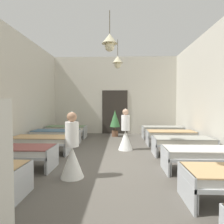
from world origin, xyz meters
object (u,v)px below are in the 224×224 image
Objects in this scene: bed_left_row_3 at (41,140)px; bed_left_row_2 at (16,152)px; nurse_near_aisle at (125,135)px; bed_right_row_2 at (204,154)px; bed_right_row_3 at (183,142)px; bed_right_row_5 at (162,129)px; bed_left_row_4 at (56,133)px; potted_plant at (115,120)px; bed_left_row_5 at (67,129)px; nurse_mid_aisle at (72,154)px; bed_right_row_4 at (171,134)px.

bed_left_row_2 is at bearing -90.00° from bed_left_row_3.
bed_left_row_3 is 2.89m from nurse_near_aisle.
bed_right_row_2 is 1.53m from bed_right_row_3.
bed_left_row_3 is at bearing 180.00° from bed_right_row_3.
bed_left_row_3 is 5.56m from bed_right_row_5.
bed_left_row_4 is 4.89m from bed_right_row_5.
potted_plant is at bearing 65.02° from bed_left_row_2.
bed_left_row_5 is (0.00, 4.60, 0.00)m from bed_left_row_2.
bed_left_row_4 is at bearing -161.73° from bed_right_row_5.
bed_left_row_4 is (0.00, 3.07, 0.00)m from bed_left_row_2.
potted_plant reaches higher than bed_right_row_2.
bed_right_row_5 is 3.02m from nurse_near_aisle.
bed_left_row_4 and bed_right_row_5 have the same top height.
nurse_mid_aisle is (1.55, -0.50, 0.09)m from bed_left_row_2.
bed_left_row_4 is 4.64m from bed_right_row_4.
bed_left_row_4 is at bearing -139.77° from potted_plant.
bed_left_row_5 is 1.00× the size of bed_right_row_5.
bed_right_row_2 is 1.00× the size of bed_left_row_4.
bed_left_row_3 is 1.00× the size of bed_left_row_5.
bed_right_row_2 is at bearing -65.69° from potted_plant.
bed_left_row_2 is at bearing -161.73° from bed_right_row_3.
potted_plant is at bearing -51.28° from nurse_mid_aisle.
nurse_near_aisle is (2.81, -2.40, 0.09)m from bed_left_row_5.
nurse_near_aisle is at bearing -40.54° from bed_left_row_5.
bed_left_row_2 is 1.28× the size of nurse_near_aisle.
bed_right_row_3 is 1.44× the size of potted_plant.
bed_left_row_5 is at bearing -26.10° from nurse_mid_aisle.
bed_left_row_4 is at bearing -19.52° from nurse_mid_aisle.
bed_right_row_2 is 2.86m from nurse_near_aisle.
nurse_near_aisle is 2.91m from potted_plant.
bed_right_row_5 is (4.64, 3.07, 0.00)m from bed_left_row_3.
bed_right_row_4 is at bearing -83.98° from nurse_mid_aisle.
bed_right_row_2 and bed_right_row_4 have the same top height.
bed_left_row_4 is 1.44× the size of potted_plant.
bed_right_row_2 is at bearing -90.00° from bed_right_row_4.
bed_right_row_3 is 1.53m from bed_right_row_4.
bed_left_row_4 is 2.94m from nurse_near_aisle.
bed_right_row_2 is at bearing -173.16° from nurse_near_aisle.
bed_left_row_2 is 1.63m from nurse_mid_aisle.
bed_right_row_2 is (4.64, 0.00, 0.00)m from bed_left_row_2.
bed_right_row_4 is 1.00× the size of bed_left_row_5.
nurse_near_aisle reaches higher than bed_right_row_5.
bed_left_row_4 and bed_left_row_5 have the same top height.
potted_plant is at bearing 138.91° from bed_right_row_4.
bed_right_row_4 is at bearing -41.09° from potted_plant.
bed_right_row_3 is 4.89m from bed_left_row_4.
nurse_near_aisle is at bearing 160.11° from bed_right_row_3.
bed_left_row_4 is (0.00, 1.53, 0.00)m from bed_left_row_3.
bed_right_row_2 is at bearing 0.00° from bed_left_row_2.
bed_right_row_5 is (4.64, 0.00, 0.00)m from bed_left_row_5.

